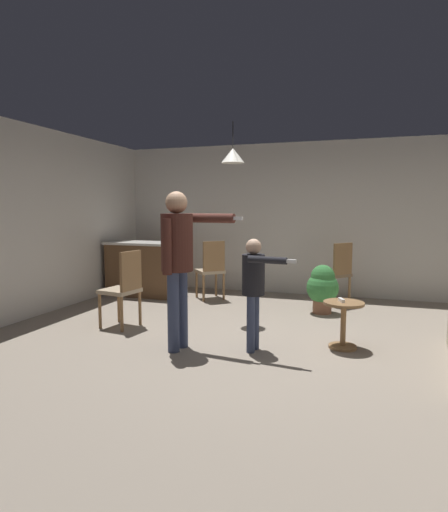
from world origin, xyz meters
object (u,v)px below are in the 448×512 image
(person_child, at_px, (254,282))
(dining_chair_near_wall, at_px, (337,271))
(potted_plant_corner, at_px, (323,287))
(side_table_by_couch, at_px, (343,319))
(dining_chair_by_counter, at_px, (211,268))
(kitchen_counter, at_px, (143,268))
(spare_remote_on_table, at_px, (341,300))
(dining_chair_centre_back, at_px, (124,286))
(person_adult, at_px, (178,253))

(person_child, xyz_separation_m, dining_chair_near_wall, (0.68, 2.64, -0.21))
(person_child, distance_m, potted_plant_corner, 2.07)
(side_table_by_couch, bearing_deg, dining_chair_by_counter, 139.13)
(dining_chair_by_counter, relative_size, potted_plant_corner, 1.39)
(kitchen_counter, distance_m, spare_remote_on_table, 4.02)
(side_table_by_couch, bearing_deg, kitchen_counter, 151.35)
(kitchen_counter, bearing_deg, dining_chair_centre_back, -67.49)
(dining_chair_by_counter, xyz_separation_m, dining_chair_near_wall, (2.04, 0.28, 0.00))
(potted_plant_corner, bearing_deg, dining_chair_near_wall, 76.96)
(person_child, relative_size, spare_remote_on_table, 9.36)
(kitchen_counter, relative_size, person_adult, 0.73)
(person_adult, bearing_deg, dining_chair_by_counter, -160.90)
(person_child, height_order, spare_remote_on_table, person_child)
(side_table_by_couch, bearing_deg, person_adult, -160.12)
(dining_chair_by_counter, distance_m, spare_remote_on_table, 2.97)
(person_child, bearing_deg, dining_chair_by_counter, -143.36)
(dining_chair_centre_back, bearing_deg, dining_chair_by_counter, -4.35)
(kitchen_counter, relative_size, dining_chair_by_counter, 1.26)
(kitchen_counter, distance_m, dining_chair_centre_back, 2.13)
(spare_remote_on_table, bearing_deg, person_child, -155.75)
(side_table_by_couch, height_order, spare_remote_on_table, spare_remote_on_table)
(person_adult, xyz_separation_m, dining_chair_by_counter, (-0.57, 2.57, -0.52))
(person_child, bearing_deg, side_table_by_couch, 120.57)
(dining_chair_centre_back, xyz_separation_m, spare_remote_on_table, (2.70, 0.03, -0.01))
(person_adult, bearing_deg, person_child, 111.78)
(kitchen_counter, height_order, dining_chair_centre_back, dining_chair_centre_back)
(person_adult, bearing_deg, kitchen_counter, -137.38)
(kitchen_counter, xyz_separation_m, spare_remote_on_table, (3.52, -1.94, 0.06))
(person_adult, xyz_separation_m, person_child, (0.79, 0.21, -0.31))
(kitchen_counter, height_order, person_child, person_child)
(side_table_by_couch, relative_size, potted_plant_corner, 0.72)
(dining_chair_near_wall, height_order, dining_chair_centre_back, same)
(kitchen_counter, distance_m, dining_chair_by_counter, 1.28)
(kitchen_counter, height_order, dining_chair_near_wall, dining_chair_near_wall)
(side_table_by_couch, xyz_separation_m, person_child, (-0.91, -0.40, 0.43))
(dining_chair_by_counter, xyz_separation_m, potted_plant_corner, (1.88, -0.39, -0.15))
(potted_plant_corner, bearing_deg, person_child, -104.95)
(person_adult, bearing_deg, spare_remote_on_table, 116.73)
(dining_chair_centre_back, height_order, spare_remote_on_table, dining_chair_centre_back)
(person_adult, distance_m, potted_plant_corner, 2.63)
(dining_chair_by_counter, bearing_deg, kitchen_counter, 140.25)
(kitchen_counter, relative_size, spare_remote_on_table, 9.69)
(person_child, relative_size, potted_plant_corner, 1.69)
(person_child, xyz_separation_m, spare_remote_on_table, (0.88, 0.40, -0.22))
(kitchen_counter, xyz_separation_m, side_table_by_couch, (3.55, -1.94, -0.15))
(kitchen_counter, distance_m, side_table_by_couch, 4.04)
(kitchen_counter, bearing_deg, side_table_by_couch, -28.65)
(person_adult, height_order, dining_chair_by_counter, person_adult)
(kitchen_counter, xyz_separation_m, dining_chair_centre_back, (0.81, -1.97, 0.07))
(dining_chair_by_counter, bearing_deg, person_child, -100.84)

